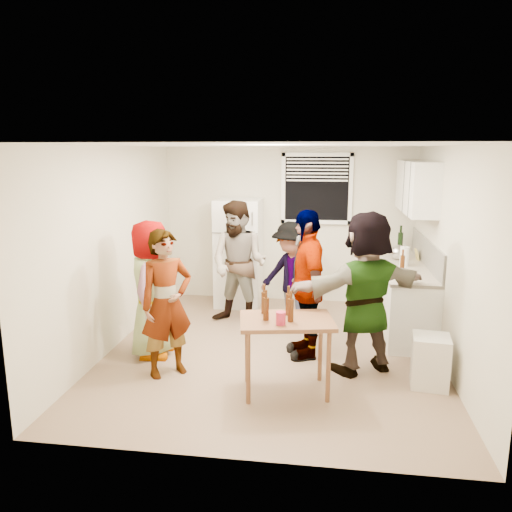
# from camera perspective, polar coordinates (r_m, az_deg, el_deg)

# --- Properties ---
(room) EXTENTS (4.00, 4.50, 2.50)m
(room) POSITION_cam_1_polar(r_m,az_deg,el_deg) (6.31, 1.91, -10.81)
(room) COLOR beige
(room) RESTS_ON ground
(window) EXTENTS (1.12, 0.10, 1.06)m
(window) POSITION_cam_1_polar(r_m,az_deg,el_deg) (8.02, 6.95, 7.64)
(window) COLOR white
(window) RESTS_ON room
(refrigerator) EXTENTS (0.70, 0.70, 1.70)m
(refrigerator) POSITION_cam_1_polar(r_m,az_deg,el_deg) (7.95, -1.96, 0.40)
(refrigerator) COLOR white
(refrigerator) RESTS_ON ground
(counter_lower) EXTENTS (0.60, 2.20, 0.86)m
(counter_lower) POSITION_cam_1_polar(r_m,az_deg,el_deg) (7.30, 16.37, -4.53)
(counter_lower) COLOR white
(counter_lower) RESTS_ON ground
(countertop) EXTENTS (0.64, 2.22, 0.04)m
(countertop) POSITION_cam_1_polar(r_m,az_deg,el_deg) (7.19, 16.57, -1.08)
(countertop) COLOR beige
(countertop) RESTS_ON counter_lower
(backsplash) EXTENTS (0.03, 2.20, 0.36)m
(backsplash) POSITION_cam_1_polar(r_m,az_deg,el_deg) (7.20, 18.91, 0.41)
(backsplash) COLOR #A5A198
(backsplash) RESTS_ON countertop
(upper_cabinets) EXTENTS (0.34, 1.60, 0.70)m
(upper_cabinets) POSITION_cam_1_polar(r_m,az_deg,el_deg) (7.26, 17.87, 7.51)
(upper_cabinets) COLOR white
(upper_cabinets) RESTS_ON room
(kettle) EXTENTS (0.30, 0.26, 0.22)m
(kettle) POSITION_cam_1_polar(r_m,az_deg,el_deg) (7.48, 15.86, -0.38)
(kettle) COLOR silver
(kettle) RESTS_ON countertop
(paper_towel) EXTENTS (0.12, 0.12, 0.27)m
(paper_towel) POSITION_cam_1_polar(r_m,az_deg,el_deg) (7.09, 16.54, -1.10)
(paper_towel) COLOR white
(paper_towel) RESTS_ON countertop
(wine_bottle) EXTENTS (0.08, 0.08, 0.31)m
(wine_bottle) POSITION_cam_1_polar(r_m,az_deg,el_deg) (8.01, 16.08, 0.39)
(wine_bottle) COLOR black
(wine_bottle) RESTS_ON countertop
(beer_bottle_counter) EXTENTS (0.06, 0.06, 0.22)m
(beer_bottle_counter) POSITION_cam_1_polar(r_m,az_deg,el_deg) (6.71, 16.32, -1.80)
(beer_bottle_counter) COLOR #47230C
(beer_bottle_counter) RESTS_ON countertop
(blue_cup) EXTENTS (0.08, 0.08, 0.11)m
(blue_cup) POSITION_cam_1_polar(r_m,az_deg,el_deg) (6.45, 16.49, -2.36)
(blue_cup) COLOR #1525A8
(blue_cup) RESTS_ON countertop
(picture_frame) EXTENTS (0.02, 0.18, 0.15)m
(picture_frame) POSITION_cam_1_polar(r_m,az_deg,el_deg) (7.54, 17.89, 0.17)
(picture_frame) COLOR tan
(picture_frame) RESTS_ON countertop
(trash_bin) EXTENTS (0.42, 0.42, 0.55)m
(trash_bin) POSITION_cam_1_polar(r_m,az_deg,el_deg) (5.66, 19.26, -11.50)
(trash_bin) COLOR beige
(trash_bin) RESTS_ON ground
(serving_table) EXTENTS (1.03, 0.78, 0.78)m
(serving_table) POSITION_cam_1_polar(r_m,az_deg,el_deg) (5.36, 3.39, -15.15)
(serving_table) COLOR brown
(serving_table) RESTS_ON ground
(beer_bottle_table) EXTENTS (0.06, 0.06, 0.23)m
(beer_bottle_table) POSITION_cam_1_polar(r_m,az_deg,el_deg) (5.18, 3.71, -6.73)
(beer_bottle_table) COLOR #47230C
(beer_bottle_table) RESTS_ON serving_table
(red_cup) EXTENTS (0.10, 0.10, 0.13)m
(red_cup) POSITION_cam_1_polar(r_m,az_deg,el_deg) (4.90, 2.84, -7.82)
(red_cup) COLOR #B2223D
(red_cup) RESTS_ON serving_table
(guest_grey) EXTENTS (1.67, 0.84, 0.53)m
(guest_grey) POSITION_cam_1_polar(r_m,az_deg,el_deg) (6.35, -11.59, -10.91)
(guest_grey) COLOR gray
(guest_grey) RESTS_ON ground
(guest_stripe) EXTENTS (1.51, 1.62, 0.39)m
(guest_stripe) POSITION_cam_1_polar(r_m,az_deg,el_deg) (5.82, -9.88, -13.04)
(guest_stripe) COLOR #141933
(guest_stripe) RESTS_ON ground
(guest_back_left) EXTENTS (1.35, 1.94, 0.67)m
(guest_back_left) POSITION_cam_1_polar(r_m,az_deg,el_deg) (7.25, -1.90, -7.71)
(guest_back_left) COLOR #523526
(guest_back_left) RESTS_ON ground
(guest_back_right) EXTENTS (1.60, 1.79, 0.56)m
(guest_back_right) POSITION_cam_1_polar(r_m,az_deg,el_deg) (7.11, 3.99, -8.16)
(guest_back_right) COLOR #39393E
(guest_back_right) RESTS_ON ground
(guest_black) EXTENTS (1.99, 1.47, 0.43)m
(guest_black) POSITION_cam_1_polar(r_m,az_deg,el_deg) (6.24, 5.62, -11.14)
(guest_black) COLOR black
(guest_black) RESTS_ON ground
(guest_orange) EXTENTS (2.36, 2.41, 0.54)m
(guest_orange) POSITION_cam_1_polar(r_m,az_deg,el_deg) (5.94, 12.02, -12.59)
(guest_orange) COLOR #CE7F54
(guest_orange) RESTS_ON ground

